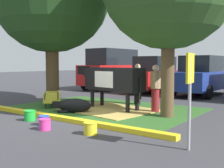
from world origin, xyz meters
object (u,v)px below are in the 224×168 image
(calf_lying, at_px, (74,106))
(sedan_red, at_px, (155,75))
(person_handler, at_px, (155,87))
(bucket_green, at_px, (30,115))
(cow_holstein, at_px, (112,79))
(person_visitor_near, at_px, (137,83))
(bucket_yellow, at_px, (90,128))
(bucket_pink, at_px, (45,124))
(sedan_blue, at_px, (201,76))
(suv_black, at_px, (113,69))
(parking_sign, at_px, (190,82))
(bucket_blue, at_px, (44,120))
(wheelbarrow, at_px, (52,97))

(calf_lying, xyz_separation_m, sedan_red, (-0.94, 7.54, 0.75))
(person_handler, xyz_separation_m, bucket_green, (-2.30, -3.29, -0.70))
(cow_holstein, height_order, person_visitor_near, person_visitor_near)
(bucket_yellow, bearing_deg, calf_lying, 141.72)
(person_visitor_near, bearing_deg, calf_lying, -105.24)
(bucket_pink, distance_m, sedan_blue, 9.77)
(calf_lying, xyz_separation_m, suv_black, (-3.95, 7.60, 1.03))
(bucket_green, distance_m, suv_black, 10.08)
(person_visitor_near, relative_size, bucket_yellow, 4.79)
(bucket_green, bearing_deg, person_visitor_near, 78.70)
(parking_sign, height_order, bucket_blue, parking_sign)
(calf_lying, height_order, person_handler, person_handler)
(cow_holstein, height_order, calf_lying, cow_holstein)
(parking_sign, relative_size, bucket_yellow, 5.44)
(calf_lying, xyz_separation_m, sedan_blue, (1.71, 7.57, 0.75))
(bucket_pink, height_order, sedan_blue, sedan_blue)
(bucket_green, height_order, bucket_pink, bucket_green)
(wheelbarrow, distance_m, bucket_green, 2.36)
(sedan_red, bearing_deg, suv_black, 178.93)
(calf_lying, distance_m, parking_sign, 4.93)
(sedan_blue, bearing_deg, bucket_green, -101.26)
(calf_lying, height_order, bucket_green, calf_lying)
(bucket_green, bearing_deg, parking_sign, 0.97)
(person_handler, bearing_deg, suv_black, 135.71)
(person_handler, height_order, wheelbarrow, person_handler)
(cow_holstein, height_order, bucket_blue, cow_holstein)
(bucket_pink, xyz_separation_m, sedan_blue, (0.62, 9.71, 0.84))
(suv_black, bearing_deg, parking_sign, -47.22)
(bucket_pink, bearing_deg, calf_lying, 117.11)
(parking_sign, relative_size, suv_black, 0.39)
(parking_sign, distance_m, bucket_blue, 4.05)
(bucket_pink, height_order, suv_black, suv_black)
(person_handler, bearing_deg, bucket_yellow, -88.09)
(bucket_blue, bearing_deg, bucket_green, 169.05)
(parking_sign, bearing_deg, bucket_green, -179.03)
(suv_black, distance_m, sedan_red, 3.02)
(bucket_blue, relative_size, sedan_blue, 0.06)
(calf_lying, distance_m, person_handler, 2.78)
(sedan_red, bearing_deg, cow_holstein, -76.09)
(person_visitor_near, bearing_deg, sedan_blue, 78.78)
(person_handler, distance_m, sedan_blue, 5.96)
(bucket_green, bearing_deg, sedan_red, 95.05)
(calf_lying, distance_m, bucket_pink, 2.40)
(person_handler, xyz_separation_m, bucket_yellow, (0.11, -3.43, -0.70))
(calf_lying, distance_m, suv_black, 8.62)
(person_visitor_near, bearing_deg, bucket_pink, -86.20)
(person_visitor_near, xyz_separation_m, bucket_green, (-0.89, -4.47, -0.71))
(cow_holstein, xyz_separation_m, bucket_green, (-0.73, -2.97, -0.92))
(bucket_yellow, bearing_deg, bucket_green, 176.50)
(bucket_yellow, distance_m, sedan_blue, 9.43)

